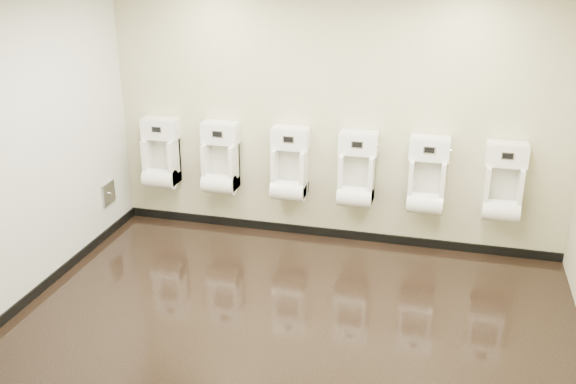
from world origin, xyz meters
name	(u,v)px	position (x,y,z in m)	size (l,w,h in m)	color
ground	(295,317)	(0.00, 0.00, 0.00)	(5.00, 3.50, 0.00)	black
back_wall	(334,118)	(0.00, 1.75, 1.40)	(5.00, 0.02, 2.80)	beige
front_wall	(224,271)	(0.00, -1.75, 1.40)	(5.00, 0.02, 2.80)	beige
left_wall	(31,149)	(-2.50, 0.00, 1.40)	(0.02, 3.50, 2.80)	beige
tile_overlay_left	(31,149)	(-2.50, 0.00, 1.40)	(0.01, 3.50, 2.80)	white
skirting_back	(331,233)	(0.00, 1.74, 0.05)	(5.00, 0.02, 0.10)	black
skirting_left	(52,279)	(-2.49, 0.00, 0.05)	(0.02, 3.50, 0.10)	black
access_panel	(108,193)	(-2.48, 1.20, 0.50)	(0.04, 0.25, 0.25)	#9E9EA3
urinal_0	(161,158)	(-2.00, 1.61, 0.83)	(0.42, 0.32, 0.79)	white
urinal_1	(220,163)	(-1.27, 1.61, 0.83)	(0.42, 0.32, 0.79)	white
urinal_2	(290,169)	(-0.46, 1.61, 0.83)	(0.42, 0.32, 0.79)	white
urinal_3	(357,175)	(0.29, 1.61, 0.83)	(0.42, 0.32, 0.79)	white
urinal_4	(427,181)	(1.03, 1.61, 0.83)	(0.42, 0.32, 0.79)	white
urinal_5	(503,188)	(1.79, 1.61, 0.83)	(0.42, 0.32, 0.79)	white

